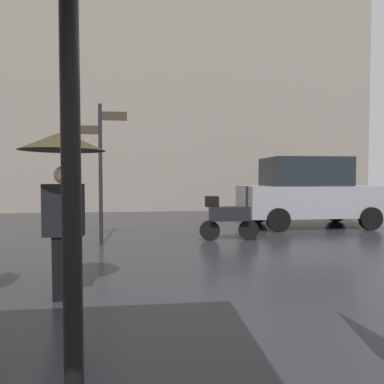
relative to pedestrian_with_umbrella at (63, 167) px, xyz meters
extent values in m
plane|color=#26262B|center=(1.02, -1.79, -1.56)|extent=(60.00, 60.00, 0.00)
cylinder|color=black|center=(0.68, -2.80, -0.23)|extent=(0.08, 0.08, 2.66)
cube|color=black|center=(0.00, 0.00, -1.18)|extent=(0.25, 0.16, 0.75)
cube|color=black|center=(0.00, 0.00, -0.50)|extent=(0.45, 0.20, 0.61)
sphere|color=beige|center=(0.00, 0.00, -0.09)|extent=(0.21, 0.21, 0.21)
cylinder|color=black|center=(0.00, 0.00, 0.04)|extent=(0.02, 0.02, 0.30)
cone|color=#2D2714|center=(0.00, 0.00, 0.30)|extent=(0.97, 0.97, 0.22)
cylinder|color=black|center=(3.26, 3.65, -1.33)|extent=(0.46, 0.09, 0.46)
cylinder|color=black|center=(2.35, 3.65, -1.33)|extent=(0.46, 0.09, 0.46)
cube|color=black|center=(2.80, 3.65, -0.95)|extent=(0.91, 0.32, 0.32)
cube|color=black|center=(2.40, 3.65, -0.67)|extent=(0.28, 0.28, 0.24)
cylinder|color=black|center=(3.21, 3.65, -0.60)|extent=(0.06, 0.06, 0.55)
cube|color=gray|center=(5.68, 5.66, -0.81)|extent=(4.02, 1.83, 0.88)
cube|color=black|center=(5.47, 5.66, 0.04)|extent=(2.21, 1.68, 0.81)
cylinder|color=black|center=(6.98, 6.58, -1.24)|extent=(0.63, 0.18, 0.63)
cylinder|color=black|center=(6.98, 4.75, -1.24)|extent=(0.63, 0.18, 0.63)
cylinder|color=black|center=(4.37, 6.58, -1.24)|extent=(0.63, 0.18, 0.63)
cylinder|color=black|center=(4.37, 4.75, -1.24)|extent=(0.63, 0.18, 0.63)
cylinder|color=black|center=(-0.03, 3.46, -0.07)|extent=(0.08, 0.08, 2.98)
cube|color=#33281E|center=(0.25, 3.46, 1.18)|extent=(0.56, 0.04, 0.18)
cube|color=#33281E|center=(-0.29, 3.46, 0.88)|extent=(0.52, 0.04, 0.18)
cube|color=gray|center=(1.02, 12.25, 6.31)|extent=(19.42, 3.17, 15.74)
camera|label=1|loc=(1.00, -4.30, -0.11)|focal=33.47mm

